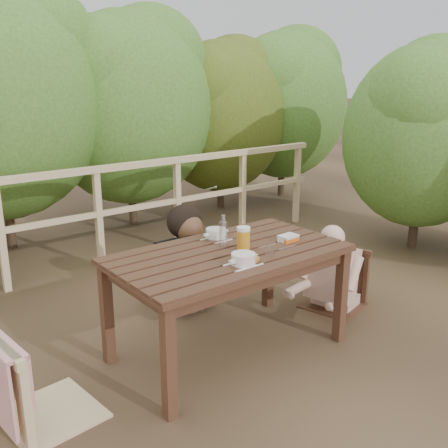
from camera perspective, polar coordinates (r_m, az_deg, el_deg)
ground at (r=3.70m, az=0.49°, el=-13.67°), size 60.00×60.00×0.00m
table at (r=3.54m, az=0.50°, el=-8.67°), size 1.54×0.87×0.71m
chair_left at (r=2.99m, az=-19.35°, el=-11.23°), size 0.56×0.56×1.03m
chair_far at (r=4.25m, az=-5.43°, el=-3.17°), size 0.45×0.45×0.87m
chair_right at (r=4.26m, az=12.20°, el=-3.37°), size 0.54×0.54×0.89m
woman at (r=4.20m, az=-5.66°, el=-0.22°), size 0.56×0.67×1.32m
diner_right at (r=4.23m, az=12.58°, el=-1.42°), size 0.68×0.61×1.18m
railing at (r=5.11m, az=-13.60°, el=0.58°), size 5.60×0.10×1.01m
hedge_row at (r=6.19m, az=-15.87°, el=16.18°), size 6.60×1.60×3.80m
soup_near at (r=3.16m, az=2.13°, el=-3.97°), size 0.25×0.25×0.08m
soup_far at (r=3.67m, az=-0.89°, el=-1.11°), size 0.24×0.24×0.08m
bread_roll at (r=3.20m, az=3.06°, el=-3.92°), size 0.11×0.09×0.07m
beer_glass at (r=3.40m, az=2.15°, el=-1.74°), size 0.09×0.09×0.17m
bottle at (r=3.45m, az=-0.08°, el=-0.90°), size 0.06×0.06×0.24m
tumbler at (r=3.32m, az=5.05°, el=-3.10°), size 0.06×0.06×0.07m
butter_tub at (r=3.62m, az=7.07°, el=-1.65°), size 0.14×0.10×0.06m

